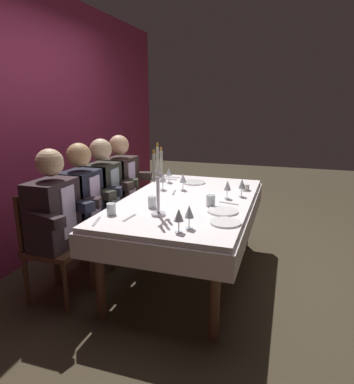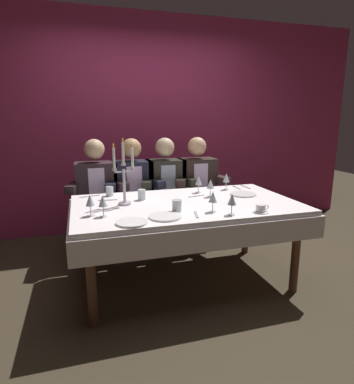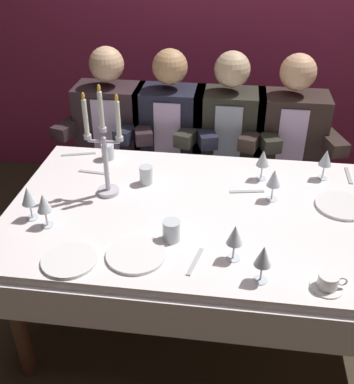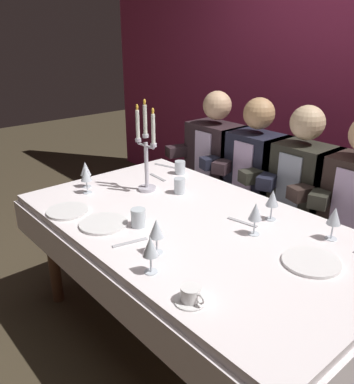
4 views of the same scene
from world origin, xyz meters
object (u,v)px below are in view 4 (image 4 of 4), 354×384
(dining_table, at_px, (194,243))
(dinner_plate_2, at_px, (68,211))
(dinner_plate_0, at_px, (311,262))
(dinner_plate_1, at_px, (104,224))
(water_tumbler_0, at_px, (180,167))
(seated_diner_1, at_px, (255,170))
(wine_glass_0, at_px, (150,247))
(coffee_cup_0, at_px, (191,295))
(wine_glass_3, at_px, (255,213))
(wine_glass_4, at_px, (85,169))
(wine_glass_2, at_px, (272,199))
(wine_glass_1, at_px, (156,230))
(water_tumbler_1, at_px, (138,218))
(candelabra, at_px, (146,155))
(water_tumbler_2, at_px, (180,186))
(wine_glass_6, at_px, (86,175))
(wine_glass_5, at_px, (334,217))
(seated_diner_2, at_px, (300,185))
(seated_diner_0, at_px, (216,158))

(dining_table, xyz_separation_m, dinner_plate_2, (-0.53, -0.43, 0.13))
(dinner_plate_0, distance_m, dinner_plate_1, 1.01)
(water_tumbler_0, bearing_deg, seated_diner_1, 57.72)
(wine_glass_0, xyz_separation_m, coffee_cup_0, (0.25, -0.01, -0.09))
(wine_glass_3, relative_size, wine_glass_4, 1.00)
(wine_glass_2, relative_size, wine_glass_4, 1.00)
(dinner_plate_0, height_order, dinner_plate_2, same)
(wine_glass_1, bearing_deg, water_tumbler_1, 160.99)
(candelabra, height_order, wine_glass_2, candelabra)
(wine_glass_3, bearing_deg, dining_table, -154.70)
(dinner_plate_1, bearing_deg, wine_glass_2, 53.33)
(dinner_plate_1, xyz_separation_m, wine_glass_1, (0.39, 0.04, 0.11))
(water_tumbler_1, bearing_deg, wine_glass_0, -28.87)
(water_tumbler_2, bearing_deg, wine_glass_0, -48.92)
(dinner_plate_2, height_order, wine_glass_1, wine_glass_1)
(dining_table, bearing_deg, candelabra, 170.47)
(wine_glass_6, bearing_deg, dinner_plate_1, -19.29)
(wine_glass_0, xyz_separation_m, water_tumbler_2, (-0.56, 0.65, -0.07))
(wine_glass_3, bearing_deg, wine_glass_4, -164.44)
(wine_glass_2, relative_size, water_tumbler_1, 1.77)
(candelabra, bearing_deg, wine_glass_6, -123.48)
(wine_glass_0, distance_m, wine_glass_6, 0.96)
(wine_glass_4, height_order, seated_diner_1, seated_diner_1)
(water_tumbler_0, relative_size, seated_diner_1, 0.07)
(coffee_cup_0, bearing_deg, dinner_plate_1, 173.61)
(seated_diner_1, bearing_deg, dining_table, -70.11)
(dinner_plate_0, distance_m, wine_glass_4, 1.44)
(dinner_plate_2, height_order, wine_glass_2, wine_glass_2)
(wine_glass_0, bearing_deg, water_tumbler_2, 131.08)
(wine_glass_5, height_order, water_tumbler_1, wine_glass_5)
(water_tumbler_1, bearing_deg, seated_diner_2, 80.08)
(dining_table, distance_m, seated_diner_0, 1.14)
(wine_glass_4, bearing_deg, candelabra, 41.52)
(dining_table, relative_size, dinner_plate_2, 8.61)
(wine_glass_4, bearing_deg, wine_glass_1, -10.00)
(water_tumbler_2, bearing_deg, seated_diner_2, 60.22)
(seated_diner_2, bearing_deg, wine_glass_3, -72.56)
(dinner_plate_2, height_order, wine_glass_3, wine_glass_3)
(candelabra, height_order, wine_glass_3, candelabra)
(dinner_plate_1, height_order, wine_glass_4, wine_glass_4)
(dinner_plate_0, relative_size, water_tumbler_2, 2.65)
(wine_glass_0, xyz_separation_m, wine_glass_3, (0.06, 0.57, -0.00))
(wine_glass_6, xyz_separation_m, coffee_cup_0, (1.17, -0.23, -0.09))
(wine_glass_1, relative_size, wine_glass_3, 1.00)
(wine_glass_4, distance_m, water_tumbler_2, 0.59)
(candelabra, bearing_deg, dining_table, -9.53)
(dinner_plate_2, relative_size, water_tumbler_2, 2.42)
(wine_glass_3, xyz_separation_m, water_tumbler_2, (-0.63, 0.07, -0.07))
(water_tumbler_1, relative_size, seated_diner_0, 0.07)
(wine_glass_3, relative_size, seated_diner_2, 0.13)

